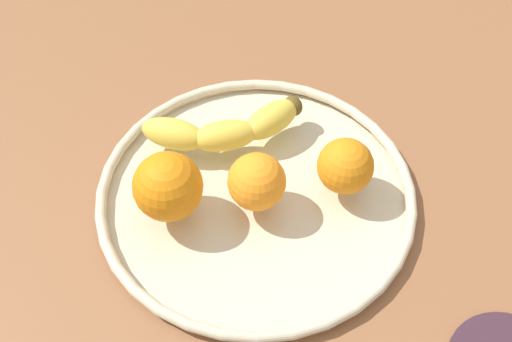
# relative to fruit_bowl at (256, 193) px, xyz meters

# --- Properties ---
(ground_plane) EXTENTS (1.69, 1.69, 0.04)m
(ground_plane) POSITION_rel_fruit_bowl_xyz_m (0.00, 0.00, -0.03)
(ground_plane) COLOR brown
(fruit_bowl) EXTENTS (0.35, 0.35, 0.02)m
(fruit_bowl) POSITION_rel_fruit_bowl_xyz_m (0.00, 0.00, 0.00)
(fruit_bowl) COLOR beige
(fruit_bowl) RESTS_ON ground_plane
(banana) EXTENTS (0.19, 0.11, 0.04)m
(banana) POSITION_rel_fruit_bowl_xyz_m (0.01, 0.08, 0.03)
(banana) COLOR #E0C844
(banana) RESTS_ON fruit_bowl
(orange_front_right) EXTENTS (0.07, 0.07, 0.07)m
(orange_front_right) POSITION_rel_fruit_bowl_xyz_m (-0.09, 0.03, 0.05)
(orange_front_right) COLOR orange
(orange_front_right) RESTS_ON fruit_bowl
(orange_back_right) EXTENTS (0.06, 0.06, 0.06)m
(orange_back_right) POSITION_rel_fruit_bowl_xyz_m (0.08, -0.05, 0.04)
(orange_back_right) COLOR orange
(orange_back_right) RESTS_ON fruit_bowl
(orange_back_left) EXTENTS (0.06, 0.06, 0.06)m
(orange_back_left) POSITION_rel_fruit_bowl_xyz_m (-0.01, -0.01, 0.04)
(orange_back_left) COLOR orange
(orange_back_left) RESTS_ON fruit_bowl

